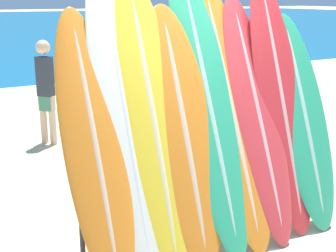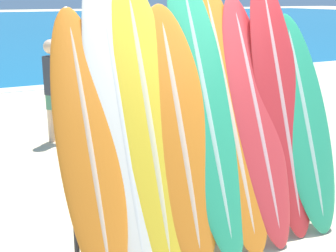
# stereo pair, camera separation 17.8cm
# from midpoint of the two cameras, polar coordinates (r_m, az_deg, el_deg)

# --- Properties ---
(ground_plane) EXTENTS (160.00, 160.00, 0.00)m
(ground_plane) POSITION_cam_midpoint_polar(r_m,az_deg,el_deg) (4.24, 8.79, -14.86)
(ground_plane) COLOR beige
(surfboard_rack) EXTENTS (2.43, 0.04, 0.87)m
(surfboard_rack) POSITION_cam_midpoint_polar(r_m,az_deg,el_deg) (4.13, 4.24, -8.23)
(surfboard_rack) COLOR #28282D
(surfboard_rack) RESTS_ON ground_plane
(surfboard_slot_0) EXTENTS (0.48, 0.92, 2.07)m
(surfboard_slot_0) POSITION_cam_midpoint_polar(r_m,az_deg,el_deg) (3.52, -10.33, -2.88)
(surfboard_slot_0) COLOR orange
(surfboard_slot_0) RESTS_ON ground_plane
(surfboard_slot_1) EXTENTS (0.49, 0.96, 2.42)m
(surfboard_slot_1) POSITION_cam_midpoint_polar(r_m,az_deg,el_deg) (3.63, -6.58, 0.66)
(surfboard_slot_1) COLOR silver
(surfboard_slot_1) RESTS_ON ground_plane
(surfboard_slot_2) EXTENTS (0.59, 0.92, 2.31)m
(surfboard_slot_2) POSITION_cam_midpoint_polar(r_m,az_deg,el_deg) (3.71, -3.22, 0.22)
(surfboard_slot_2) COLOR yellow
(surfboard_slot_2) RESTS_ON ground_plane
(surfboard_slot_3) EXTENTS (0.60, 0.86, 2.09)m
(surfboard_slot_3) POSITION_cam_midpoint_polar(r_m,az_deg,el_deg) (3.82, 0.60, -1.03)
(surfboard_slot_3) COLOR orange
(surfboard_slot_3) RESTS_ON ground_plane
(surfboard_slot_4) EXTENTS (0.53, 1.09, 2.42)m
(surfboard_slot_4) POSITION_cam_midpoint_polar(r_m,az_deg,el_deg) (3.99, 3.69, 2.11)
(surfboard_slot_4) COLOR #289E70
(surfboard_slot_4) RESTS_ON ground_plane
(surfboard_slot_5) EXTENTS (0.56, 1.06, 2.31)m
(surfboard_slot_5) POSITION_cam_midpoint_polar(r_m,az_deg,el_deg) (4.13, 6.50, 1.69)
(surfboard_slot_5) COLOR orange
(surfboard_slot_5) RESTS_ON ground_plane
(surfboard_slot_6) EXTENTS (0.49, 0.99, 2.17)m
(surfboard_slot_6) POSITION_cam_midpoint_polar(r_m,az_deg,el_deg) (4.26, 9.64, 1.02)
(surfboard_slot_6) COLOR red
(surfboard_slot_6) RESTS_ON ground_plane
(surfboard_slot_7) EXTENTS (0.52, 0.88, 2.36)m
(surfboard_slot_7) POSITION_cam_midpoint_polar(r_m,az_deg,el_deg) (4.44, 12.49, 2.77)
(surfboard_slot_7) COLOR red
(surfboard_slot_7) RESTS_ON ground_plane
(surfboard_slot_8) EXTENTS (0.57, 0.83, 1.99)m
(surfboard_slot_8) POSITION_cam_midpoint_polar(r_m,az_deg,el_deg) (4.60, 15.15, 0.65)
(surfboard_slot_8) COLOR #289E70
(surfboard_slot_8) RESTS_ON ground_plane
(person_near_water) EXTENTS (0.28, 0.29, 1.69)m
(person_near_water) POSITION_cam_midpoint_polar(r_m,az_deg,el_deg) (8.73, -9.09, 7.37)
(person_near_water) COLOR #A87A5B
(person_near_water) RESTS_ON ground_plane
(person_far_left) EXTENTS (0.25, 0.26, 1.54)m
(person_far_left) POSITION_cam_midpoint_polar(r_m,az_deg,el_deg) (7.08, -15.38, 4.44)
(person_far_left) COLOR beige
(person_far_left) RESTS_ON ground_plane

